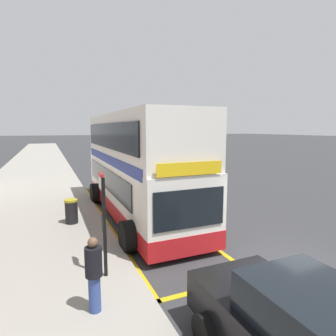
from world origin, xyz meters
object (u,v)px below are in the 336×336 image
at_px(parked_car_navy_behind, 166,158).
at_px(litter_bin, 71,211).
at_px(bus_stop_sign, 104,216).
at_px(double_decker_bus, 136,169).
at_px(pedestrian_waiting_near_sign, 94,272).
at_px(parked_car_teal_far, 116,146).

height_order(parked_car_navy_behind, litter_bin, parked_car_navy_behind).
bearing_deg(litter_bin, bus_stop_sign, -84.13).
distance_m(double_decker_bus, bus_stop_sign, 5.46).
height_order(pedestrian_waiting_near_sign, litter_bin, pedestrian_waiting_near_sign).
distance_m(bus_stop_sign, litter_bin, 4.56).
bearing_deg(double_decker_bus, pedestrian_waiting_near_sign, -114.02).
bearing_deg(bus_stop_sign, litter_bin, 95.87).
bearing_deg(parked_car_navy_behind, litter_bin, -125.00).
relative_size(pedestrian_waiting_near_sign, litter_bin, 1.65).
bearing_deg(bus_stop_sign, double_decker_bus, 64.56).
bearing_deg(litter_bin, parked_car_teal_far, 74.56).
xyz_separation_m(parked_car_navy_behind, litter_bin, (-10.30, -14.99, -0.19)).
bearing_deg(parked_car_navy_behind, double_decker_bus, -117.89).
relative_size(double_decker_bus, parked_car_teal_far, 2.40).
height_order(bus_stop_sign, parked_car_teal_far, bus_stop_sign).
bearing_deg(bus_stop_sign, pedestrian_waiting_near_sign, -108.72).
height_order(double_decker_bus, parked_car_teal_far, double_decker_bus).
relative_size(double_decker_bus, bus_stop_sign, 3.93).
height_order(double_decker_bus, parked_car_navy_behind, double_decker_bus).
bearing_deg(litter_bin, pedestrian_waiting_near_sign, -90.13).
relative_size(bus_stop_sign, parked_car_teal_far, 0.61).
relative_size(double_decker_bus, parked_car_navy_behind, 2.40).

